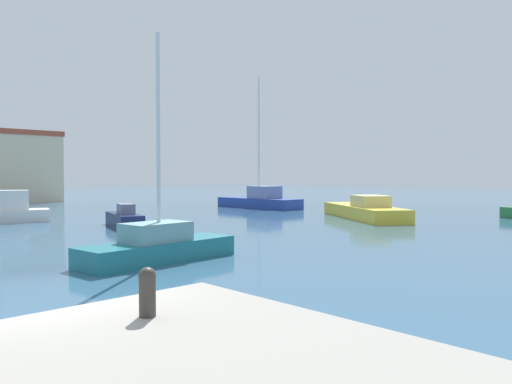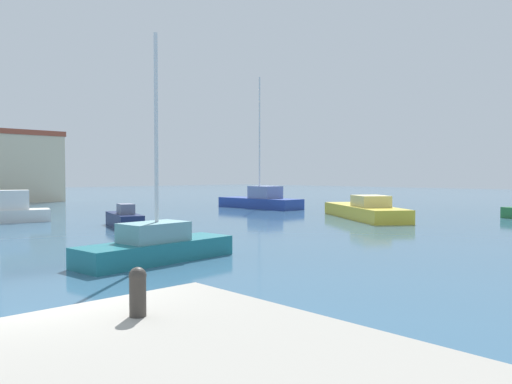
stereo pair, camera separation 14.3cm
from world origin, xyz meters
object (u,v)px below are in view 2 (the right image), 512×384
Objects in this scene: mooring_bollard at (138,290)px; motorboat_navy_inner_mooring at (124,219)px; motorboat_yellow_distant_north at (365,211)px; sailboat_white_far_left at (2,211)px; sailboat_blue_distant_east at (261,200)px; sailboat_teal_behind_lamppost at (156,245)px.

mooring_bollard reaches higher than motorboat_navy_inner_mooring.
motorboat_yellow_distant_north is 21.14m from sailboat_white_far_left.
sailboat_blue_distant_east reaches higher than motorboat_yellow_distant_north.
sailboat_teal_behind_lamppost is at bearing -113.58° from motorboat_navy_inner_mooring.
sailboat_blue_distant_east is at bearing 38.82° from sailboat_teal_behind_lamppost.
sailboat_blue_distant_east is at bearing -3.64° from sailboat_white_far_left.
sailboat_white_far_left is (-3.72, 7.12, 0.23)m from motorboat_navy_inner_mooring.
sailboat_white_far_left is at bearing 176.36° from sailboat_blue_distant_east.
motorboat_yellow_distant_north is (22.90, 12.55, -0.83)m from mooring_bollard.
sailboat_blue_distant_east is 19.13m from sailboat_white_far_left.
sailboat_blue_distant_east is (25.06, 24.00, -0.68)m from mooring_bollard.
sailboat_teal_behind_lamppost is 0.96× the size of sailboat_white_far_left.
sailboat_teal_behind_lamppost reaches higher than motorboat_yellow_distant_north.
motorboat_navy_inner_mooring is (-15.37, -5.91, -0.23)m from sailboat_blue_distant_east.
sailboat_blue_distant_east is 11.65m from motorboat_yellow_distant_north.
motorboat_yellow_distant_north is (-2.16, -11.45, -0.15)m from sailboat_blue_distant_east.
sailboat_blue_distant_east is at bearing 79.32° from motorboat_yellow_distant_north.
sailboat_white_far_left reaches higher than mooring_bollard.
motorboat_navy_inner_mooring is 10.86m from sailboat_teal_behind_lamppost.
sailboat_blue_distant_east is 2.52× the size of motorboat_navy_inner_mooring.
sailboat_blue_distant_east is 16.47m from motorboat_navy_inner_mooring.
mooring_bollard is 0.07× the size of motorboat_yellow_distant_north.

